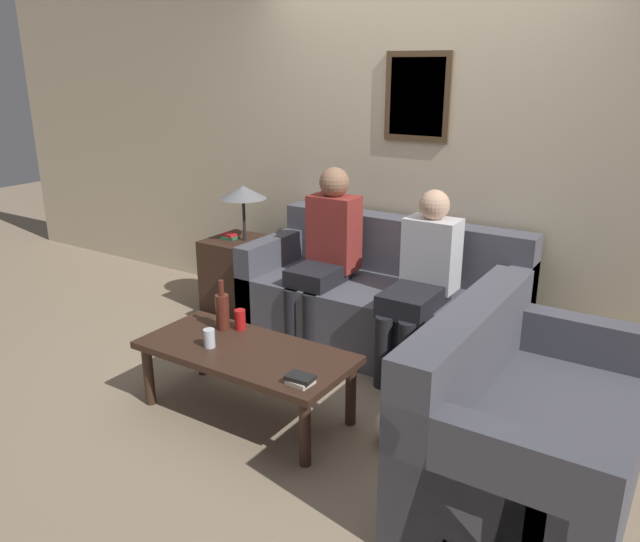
% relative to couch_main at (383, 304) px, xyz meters
% --- Properties ---
extents(ground_plane, '(16.00, 16.00, 0.00)m').
position_rel_couch_main_xyz_m(ground_plane, '(0.00, -0.51, -0.31)').
color(ground_plane, gray).
extents(wall_back, '(9.00, 0.08, 2.60)m').
position_rel_couch_main_xyz_m(wall_back, '(0.00, 0.46, 0.99)').
color(wall_back, beige).
rests_on(wall_back, ground_plane).
extents(couch_main, '(1.90, 0.86, 0.87)m').
position_rel_couch_main_xyz_m(couch_main, '(0.00, 0.00, 0.00)').
color(couch_main, '#4C4C56').
rests_on(couch_main, ground_plane).
extents(couch_side, '(0.86, 1.37, 0.87)m').
position_rel_couch_main_xyz_m(couch_side, '(1.29, -1.11, 0.00)').
color(couch_side, '#4C4C56').
rests_on(couch_side, ground_plane).
extents(coffee_table, '(1.22, 0.57, 0.41)m').
position_rel_couch_main_xyz_m(coffee_table, '(-0.22, -1.25, 0.04)').
color(coffee_table, '#382319').
rests_on(coffee_table, ground_plane).
extents(side_table_with_lamp, '(0.48, 0.48, 1.03)m').
position_rel_couch_main_xyz_m(side_table_with_lamp, '(-1.27, -0.02, 0.05)').
color(side_table_with_lamp, '#382319').
rests_on(side_table_with_lamp, ground_plane).
extents(wine_bottle, '(0.08, 0.08, 0.31)m').
position_rel_couch_main_xyz_m(wine_bottle, '(-0.51, -1.10, 0.21)').
color(wine_bottle, '#562319').
rests_on(wine_bottle, coffee_table).
extents(drinking_glass, '(0.06, 0.06, 0.11)m').
position_rel_couch_main_xyz_m(drinking_glass, '(-0.40, -1.34, 0.15)').
color(drinking_glass, silver).
rests_on(drinking_glass, coffee_table).
extents(book_stack, '(0.14, 0.11, 0.05)m').
position_rel_couch_main_xyz_m(book_stack, '(0.27, -1.41, 0.12)').
color(book_stack, beige).
rests_on(book_stack, coffee_table).
extents(soda_can, '(0.07, 0.07, 0.12)m').
position_rel_couch_main_xyz_m(soda_can, '(-0.42, -1.05, 0.16)').
color(soda_can, red).
rests_on(soda_can, coffee_table).
extents(person_left, '(0.34, 0.58, 1.24)m').
position_rel_couch_main_xyz_m(person_left, '(-0.39, -0.14, 0.37)').
color(person_left, black).
rests_on(person_left, ground_plane).
extents(person_right, '(0.34, 0.66, 1.17)m').
position_rel_couch_main_xyz_m(person_right, '(0.36, -0.20, 0.33)').
color(person_right, black).
rests_on(person_right, ground_plane).
extents(teddy_bear, '(0.21, 0.21, 0.33)m').
position_rel_couch_main_xyz_m(teddy_bear, '(0.63, -1.07, -0.17)').
color(teddy_bear, beige).
rests_on(teddy_bear, ground_plane).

